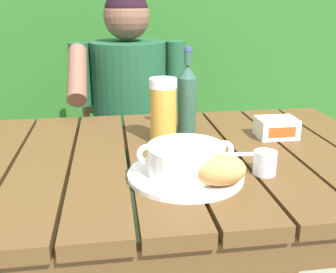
{
  "coord_description": "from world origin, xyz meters",
  "views": [
    {
      "loc": [
        -0.11,
        -1.02,
        1.16
      ],
      "look_at": [
        0.03,
        -0.06,
        0.82
      ],
      "focal_mm": 42.75,
      "sensor_mm": 36.0,
      "label": 1
    }
  ],
  "objects_px": {
    "beer_glass": "(163,111)",
    "beer_bottle": "(187,99)",
    "bread_roll": "(219,169)",
    "water_glass_small": "(265,163)",
    "chair_near_diner": "(129,145)",
    "soup_bowl": "(186,158)",
    "serving_plate": "(186,174)",
    "table_knife": "(221,154)",
    "butter_tub": "(276,128)",
    "person_eating": "(129,110)"
  },
  "relations": [
    {
      "from": "water_glass_small",
      "to": "bread_roll",
      "type": "bearing_deg",
      "value": -154.86
    },
    {
      "from": "chair_near_diner",
      "to": "beer_glass",
      "type": "xyz_separation_m",
      "value": [
        0.07,
        -0.74,
        0.38
      ]
    },
    {
      "from": "person_eating",
      "to": "table_knife",
      "type": "xyz_separation_m",
      "value": [
        0.22,
        -0.68,
        0.05
      ]
    },
    {
      "from": "chair_near_diner",
      "to": "soup_bowl",
      "type": "relative_size",
      "value": 3.95
    },
    {
      "from": "beer_glass",
      "to": "beer_bottle",
      "type": "bearing_deg",
      "value": 37.35
    },
    {
      "from": "serving_plate",
      "to": "butter_tub",
      "type": "xyz_separation_m",
      "value": [
        0.33,
        0.25,
        0.02
      ]
    },
    {
      "from": "chair_near_diner",
      "to": "beer_glass",
      "type": "relative_size",
      "value": 4.84
    },
    {
      "from": "soup_bowl",
      "to": "beer_bottle",
      "type": "relative_size",
      "value": 0.87
    },
    {
      "from": "person_eating",
      "to": "beer_glass",
      "type": "height_order",
      "value": "person_eating"
    },
    {
      "from": "serving_plate",
      "to": "beer_bottle",
      "type": "relative_size",
      "value": 1.03
    },
    {
      "from": "person_eating",
      "to": "bread_roll",
      "type": "height_order",
      "value": "person_eating"
    },
    {
      "from": "butter_tub",
      "to": "table_knife",
      "type": "xyz_separation_m",
      "value": [
        -0.21,
        -0.13,
        -0.03
      ]
    },
    {
      "from": "chair_near_diner",
      "to": "table_knife",
      "type": "distance_m",
      "value": 0.95
    },
    {
      "from": "chair_near_diner",
      "to": "beer_bottle",
      "type": "bearing_deg",
      "value": -77.24
    },
    {
      "from": "bread_roll",
      "to": "beer_glass",
      "type": "distance_m",
      "value": 0.34
    },
    {
      "from": "chair_near_diner",
      "to": "soup_bowl",
      "type": "xyz_separation_m",
      "value": [
        0.09,
        -1.0,
        0.33
      ]
    },
    {
      "from": "serving_plate",
      "to": "butter_tub",
      "type": "bearing_deg",
      "value": 37.01
    },
    {
      "from": "soup_bowl",
      "to": "bread_roll",
      "type": "xyz_separation_m",
      "value": [
        0.06,
        -0.07,
        -0.0
      ]
    },
    {
      "from": "soup_bowl",
      "to": "beer_glass",
      "type": "relative_size",
      "value": 1.22
    },
    {
      "from": "bread_roll",
      "to": "water_glass_small",
      "type": "bearing_deg",
      "value": 25.14
    },
    {
      "from": "person_eating",
      "to": "beer_glass",
      "type": "xyz_separation_m",
      "value": [
        0.07,
        -0.54,
        0.14
      ]
    },
    {
      "from": "person_eating",
      "to": "beer_bottle",
      "type": "relative_size",
      "value": 4.43
    },
    {
      "from": "chair_near_diner",
      "to": "person_eating",
      "type": "height_order",
      "value": "person_eating"
    },
    {
      "from": "butter_tub",
      "to": "chair_near_diner",
      "type": "bearing_deg",
      "value": 119.33
    },
    {
      "from": "beer_glass",
      "to": "butter_tub",
      "type": "distance_m",
      "value": 0.36
    },
    {
      "from": "serving_plate",
      "to": "bread_roll",
      "type": "distance_m",
      "value": 0.1
    },
    {
      "from": "water_glass_small",
      "to": "serving_plate",
      "type": "bearing_deg",
      "value": 176.85
    },
    {
      "from": "person_eating",
      "to": "bread_roll",
      "type": "relative_size",
      "value": 9.52
    },
    {
      "from": "chair_near_diner",
      "to": "bread_roll",
      "type": "distance_m",
      "value": 1.13
    },
    {
      "from": "beer_bottle",
      "to": "water_glass_small",
      "type": "bearing_deg",
      "value": -68.68
    },
    {
      "from": "beer_bottle",
      "to": "table_knife",
      "type": "relative_size",
      "value": 1.59
    },
    {
      "from": "serving_plate",
      "to": "bread_roll",
      "type": "height_order",
      "value": "bread_roll"
    },
    {
      "from": "soup_bowl",
      "to": "beer_bottle",
      "type": "height_order",
      "value": "beer_bottle"
    },
    {
      "from": "bread_roll",
      "to": "beer_bottle",
      "type": "height_order",
      "value": "beer_bottle"
    },
    {
      "from": "water_glass_small",
      "to": "table_knife",
      "type": "xyz_separation_m",
      "value": [
        -0.07,
        0.13,
        -0.03
      ]
    },
    {
      "from": "bread_roll",
      "to": "water_glass_small",
      "type": "height_order",
      "value": "bread_roll"
    },
    {
      "from": "beer_bottle",
      "to": "water_glass_small",
      "type": "distance_m",
      "value": 0.37
    },
    {
      "from": "chair_near_diner",
      "to": "butter_tub",
      "type": "height_order",
      "value": "chair_near_diner"
    },
    {
      "from": "beer_bottle",
      "to": "water_glass_small",
      "type": "height_order",
      "value": "beer_bottle"
    },
    {
      "from": "bread_roll",
      "to": "water_glass_small",
      "type": "distance_m",
      "value": 0.15
    },
    {
      "from": "serving_plate",
      "to": "table_knife",
      "type": "relative_size",
      "value": 1.63
    },
    {
      "from": "serving_plate",
      "to": "water_glass_small",
      "type": "height_order",
      "value": "water_glass_small"
    },
    {
      "from": "water_glass_small",
      "to": "soup_bowl",
      "type": "bearing_deg",
      "value": 176.85
    },
    {
      "from": "serving_plate",
      "to": "bread_roll",
      "type": "bearing_deg",
      "value": -49.4
    },
    {
      "from": "bread_roll",
      "to": "beer_bottle",
      "type": "relative_size",
      "value": 0.47
    },
    {
      "from": "butter_tub",
      "to": "serving_plate",
      "type": "bearing_deg",
      "value": -142.99
    },
    {
      "from": "table_knife",
      "to": "chair_near_diner",
      "type": "bearing_deg",
      "value": 103.6
    },
    {
      "from": "chair_near_diner",
      "to": "butter_tub",
      "type": "bearing_deg",
      "value": -60.67
    },
    {
      "from": "bread_roll",
      "to": "beer_glass",
      "type": "bearing_deg",
      "value": 103.87
    },
    {
      "from": "beer_bottle",
      "to": "table_knife",
      "type": "distance_m",
      "value": 0.24
    }
  ]
}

